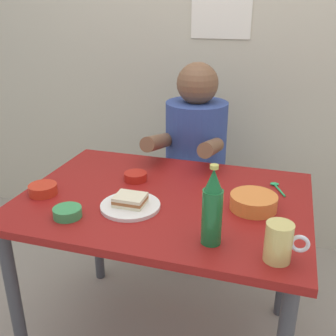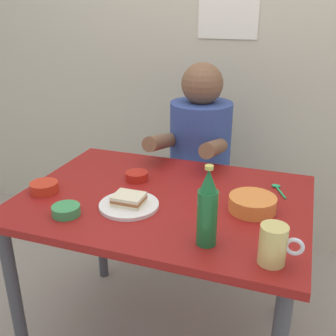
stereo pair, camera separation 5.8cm
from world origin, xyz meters
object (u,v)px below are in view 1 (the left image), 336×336
Objects in this scene: dining_table at (164,218)px; beer_mug at (279,242)px; beer_bottle at (212,209)px; stool at (194,210)px; sandwich at (130,200)px; sauce_bowl_chili at (43,189)px; plate_orange at (130,206)px; person_seated at (195,141)px.

dining_table is 0.55m from beer_mug.
stool is at bearing 106.26° from beer_bottle.
sandwich is 0.37m from sauce_bowl_chili.
stool is 0.87m from sandwich.
plate_orange is 0.37m from beer_bottle.
plate_orange is (-0.09, -0.12, 0.10)m from dining_table.
person_seated reaches higher than sandwich.
dining_table is at bearing 53.62° from sandwich.
stool is 4.09× the size of sandwich.
person_seated is 0.86m from sauce_bowl_chili.
sauce_bowl_chili reaches higher than plate_orange.
beer_bottle is (0.24, -0.26, 0.21)m from dining_table.
stool is 0.96m from sauce_bowl_chili.
dining_table is at bearing -87.77° from person_seated.
beer_mug is (0.53, -0.17, 0.05)m from plate_orange.
person_seated reaches higher than sauce_bowl_chili.
plate_orange is (-0.07, -0.74, -0.02)m from person_seated.
beer_mug reaches higher than sauce_bowl_chili.
person_seated reaches higher than beer_bottle.
beer_mug reaches higher than plate_orange.
beer_mug is 0.22m from beer_bottle.
sandwich reaches higher than sauce_bowl_chili.
person_seated is 6.54× the size of sauce_bowl_chili.
sandwich is at bearing -95.06° from stool.
stool is 1.06m from beer_bottle.
sauce_bowl_chili is (-0.70, 0.14, -0.10)m from beer_bottle.
plate_orange is at bearing 161.95° from beer_mug.
stool is 0.63× the size of person_seated.
plate_orange is at bearing -95.06° from stool.
sandwich is 0.87× the size of beer_mug.
sandwich reaches higher than stool.
dining_table is 10.00× the size of sandwich.
plate_orange is at bearing -126.38° from dining_table.
dining_table is 10.00× the size of sauce_bowl_chili.
plate_orange is 2.00× the size of sauce_bowl_chili.
beer_mug is at bearing -9.56° from beer_bottle.
dining_table is at bearing 132.02° from beer_bottle.
sauce_bowl_chili is at bearing -165.53° from dining_table.
beer_bottle reaches higher than dining_table.
beer_bottle is 0.72m from sauce_bowl_chili.
sandwich is at bearing 161.95° from beer_mug.
person_seated is (-0.02, 0.62, 0.12)m from dining_table.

